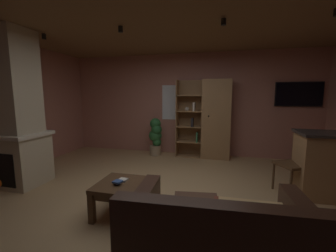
# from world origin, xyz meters

# --- Properties ---
(floor) EXTENTS (6.36, 5.28, 0.02)m
(floor) POSITION_xyz_m (0.00, 0.00, -0.01)
(floor) COLOR tan
(floor) RESTS_ON ground
(wall_back) EXTENTS (6.48, 0.06, 2.61)m
(wall_back) POSITION_xyz_m (0.00, 2.67, 1.31)
(wall_back) COLOR #AD7060
(wall_back) RESTS_ON ground
(ceiling) EXTENTS (6.36, 5.28, 0.02)m
(ceiling) POSITION_xyz_m (0.00, 0.00, 2.62)
(ceiling) COLOR brown
(window_pane_back) EXTENTS (0.69, 0.01, 0.91)m
(window_pane_back) POSITION_xyz_m (-0.35, 2.64, 1.36)
(window_pane_back) COLOR white
(stone_fireplace) EXTENTS (1.02, 0.76, 2.61)m
(stone_fireplace) POSITION_xyz_m (-2.63, -0.05, 1.18)
(stone_fireplace) COLOR #BCAD8E
(stone_fireplace) RESTS_ON ground
(bookshelf_cabinet) EXTENTS (1.32, 0.41, 1.93)m
(bookshelf_cabinet) POSITION_xyz_m (0.64, 2.40, 0.96)
(bookshelf_cabinet) COLOR #997047
(bookshelf_cabinet) RESTS_ON ground
(leather_couch) EXTENTS (1.55, 1.01, 0.84)m
(leather_couch) POSITION_xyz_m (0.84, -1.26, 0.30)
(leather_couch) COLOR #382116
(leather_couch) RESTS_ON ground
(coffee_table) EXTENTS (0.61, 0.62, 0.43)m
(coffee_table) POSITION_xyz_m (-0.39, -0.54, 0.34)
(coffee_table) COLOR #4C331E
(coffee_table) RESTS_ON ground
(table_book_0) EXTENTS (0.12, 0.11, 0.03)m
(table_book_0) POSITION_xyz_m (-0.40, -0.48, 0.44)
(table_book_0) COLOR beige
(table_book_0) RESTS_ON coffee_table
(table_book_1) EXTENTS (0.12, 0.12, 0.02)m
(table_book_1) POSITION_xyz_m (-0.41, -0.60, 0.47)
(table_book_1) COLOR #2D4C8C
(table_book_1) RESTS_ON coffee_table
(dining_chair) EXTENTS (0.57, 0.57, 0.92)m
(dining_chair) POSITION_xyz_m (2.02, 0.72, 0.53)
(dining_chair) COLOR #4C331E
(dining_chair) RESTS_ON ground
(potted_floor_plant) EXTENTS (0.35, 0.35, 0.97)m
(potted_floor_plant) POSITION_xyz_m (-0.79, 2.30, 0.52)
(potted_floor_plant) COLOR #9E896B
(potted_floor_plant) RESTS_ON ground
(wall_mounted_tv) EXTENTS (1.00, 0.06, 0.56)m
(wall_mounted_tv) POSITION_xyz_m (2.57, 2.61, 1.58)
(wall_mounted_tv) COLOR black
(track_light_spot_0) EXTENTS (0.07, 0.07, 0.09)m
(track_light_spot_0) POSITION_xyz_m (-2.16, 0.28, 2.54)
(track_light_spot_0) COLOR black
(track_light_spot_1) EXTENTS (0.07, 0.07, 0.09)m
(track_light_spot_1) POSITION_xyz_m (-0.70, 0.22, 2.54)
(track_light_spot_1) COLOR black
(track_light_spot_2) EXTENTS (0.07, 0.07, 0.09)m
(track_light_spot_2) POSITION_xyz_m (0.82, 0.26, 2.54)
(track_light_spot_2) COLOR black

